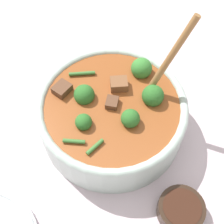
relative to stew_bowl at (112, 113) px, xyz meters
The scene contains 3 objects.
ground_plane 0.05m from the stew_bowl, 152.57° to the left, with size 4.00×4.00×0.00m, color silver.
stew_bowl is the anchor object (origin of this frame).
condiment_bowl 0.21m from the stew_bowl, 128.27° to the right, with size 0.08×0.08×0.03m.
Camera 1 is at (-0.31, -0.10, 0.56)m, focal length 50.00 mm.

